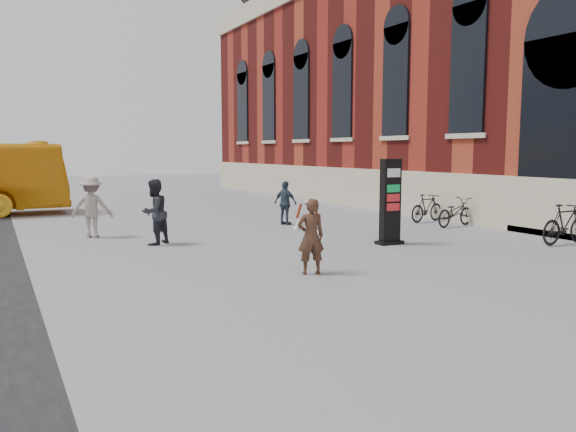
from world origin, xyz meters
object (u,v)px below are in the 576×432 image
info_pylon (390,202)px  bike_3 (566,224)px  pedestrian_b (92,207)px  pedestrian_a (154,212)px  woman (311,235)px  bike_6 (455,212)px  bike_7 (427,208)px  pedestrian_c (285,203)px

info_pylon → bike_3: bearing=-27.2°
pedestrian_b → pedestrian_a: bearing=144.6°
woman → pedestrian_a: (-1.97, 5.29, 0.09)m
woman → bike_6: (8.26, 4.21, -0.34)m
info_pylon → pedestrian_a: bearing=154.0°
bike_7 → pedestrian_b: bearing=71.4°
bike_3 → bike_7: bike_3 is taller
info_pylon → bike_7: 5.53m
info_pylon → woman: bearing=-148.6°
pedestrian_c → info_pylon: bearing=159.9°
pedestrian_b → bike_3: 13.80m
pedestrian_a → bike_3: (10.23, -5.33, -0.35)m
pedestrian_b → bike_3: size_ratio=0.97×
bike_6 → bike_7: (0.00, 1.42, 0.02)m
pedestrian_c → bike_7: bearing=-136.3°
pedestrian_c → pedestrian_b: bearing=60.7°
pedestrian_c → bike_7: (5.03, -1.69, -0.26)m
pedestrian_a → bike_7: size_ratio=1.07×
woman → bike_7: size_ratio=0.94×
bike_6 → info_pylon: bearing=102.6°
info_pylon → pedestrian_a: info_pylon is taller
pedestrian_c → bike_3: pedestrian_c is taller
bike_3 → pedestrian_c: bearing=34.0°
pedestrian_a → pedestrian_b: pedestrian_b is taller
info_pylon → bike_3: (4.35, -2.34, -0.62)m
pedestrian_b → pedestrian_c: size_ratio=1.20×
pedestrian_b → bike_3: bearing=170.4°
pedestrian_a → woman: bearing=74.9°
info_pylon → bike_7: (4.35, 3.35, -0.68)m
pedestrian_c → bike_6: pedestrian_c is taller
pedestrian_a → bike_7: pedestrian_a is taller
pedestrian_a → bike_3: pedestrian_a is taller
pedestrian_c → bike_3: size_ratio=0.81×
info_pylon → pedestrian_b: size_ratio=1.29×
info_pylon → bike_3: size_ratio=1.25×
woman → pedestrian_b: (-3.30, 7.49, 0.10)m
bike_6 → bike_3: bearing=168.8°
woman → pedestrian_c: (3.23, 7.32, -0.05)m
woman → bike_3: bearing=-166.9°
pedestrian_a → bike_6: (10.23, -1.08, -0.42)m
woman → pedestrian_c: 8.00m
info_pylon → woman: info_pylon is taller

